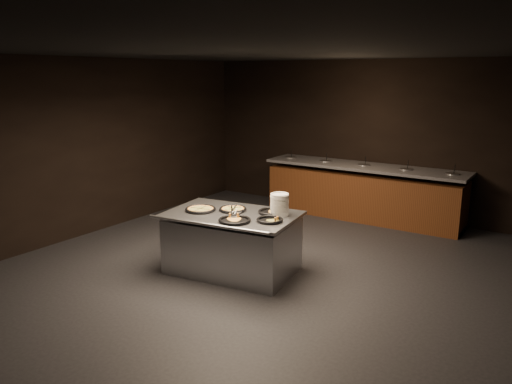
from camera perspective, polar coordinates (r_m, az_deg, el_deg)
room at (r=6.13m, az=0.06°, el=2.28°), size 7.02×8.02×2.92m
salad_bar at (r=9.45m, az=12.04°, el=-0.38°), size 3.70×0.83×1.18m
serving_counter at (r=6.77m, az=-2.73°, el=-5.91°), size 1.85×1.33×0.82m
plate_stack at (r=6.51m, az=2.71°, el=-1.46°), size 0.24×0.24×0.29m
pan_veggie_whole at (r=6.80m, az=-6.37°, el=-1.97°), size 0.42×0.42×0.04m
pan_cheese_whole at (r=6.77m, az=-2.66°, el=-1.97°), size 0.37×0.37×0.04m
pan_cheese_slices_a at (r=6.64m, az=1.89°, el=-2.27°), size 0.38×0.38×0.04m
pan_cheese_slices_b at (r=6.27m, az=-2.46°, el=-3.23°), size 0.41×0.41×0.04m
pan_veggie_slices at (r=6.27m, az=1.58°, el=-3.20°), size 0.34×0.34×0.04m
server_left at (r=6.51m, az=-2.47°, el=-2.14°), size 0.10×0.29×0.14m
server_right at (r=6.49m, az=-2.71°, el=-2.16°), size 0.24×0.25×0.16m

